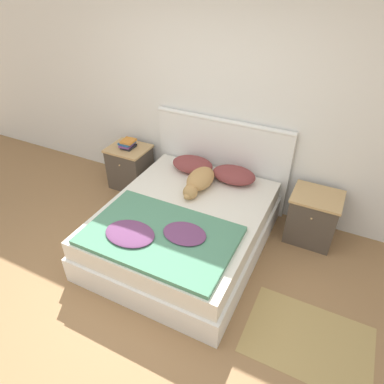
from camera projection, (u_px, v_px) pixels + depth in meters
ground_plane at (118, 314)px, 3.10m from camera, size 16.00×16.00×0.00m
wall_back at (216, 102)px, 3.92m from camera, size 9.00×0.06×2.55m
bed at (184, 228)px, 3.69m from camera, size 1.62×1.94×0.50m
headboard at (221, 160)px, 4.22m from camera, size 1.70×0.06×1.13m
nightstand_left at (130, 167)px, 4.65m from camera, size 0.52×0.46×0.59m
nightstand_right at (313, 217)px, 3.76m from camera, size 0.52×0.46×0.59m
pillow_left at (193, 164)px, 4.14m from camera, size 0.51×0.35×0.16m
pillow_right at (234, 175)px, 3.94m from camera, size 0.51×0.35×0.16m
quilt at (159, 235)px, 3.18m from camera, size 1.39×0.91×0.08m
dog at (199, 181)px, 3.82m from camera, size 0.27×0.67×0.20m
book_stack at (128, 144)px, 4.45m from camera, size 0.19×0.21×0.11m
rug at (308, 340)px, 2.89m from camera, size 1.03×0.74×0.00m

